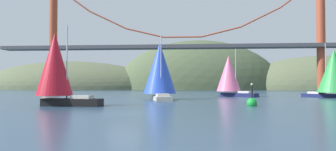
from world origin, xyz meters
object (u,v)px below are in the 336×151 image
sailboat_crimson_sail (56,67)px  sailboat_pink_spinnaker (229,75)px  sailboat_green_sail (333,72)px  sailboat_blue_spinnaker (160,70)px  channel_buoy (252,102)px  sailboat_orange_sail (51,75)px

sailboat_crimson_sail → sailboat_pink_spinnaker: size_ratio=0.95×
sailboat_green_sail → sailboat_pink_spinnaker: bearing=165.1°
sailboat_blue_spinnaker → sailboat_crimson_sail: sailboat_blue_spinnaker is taller
sailboat_green_sail → channel_buoy: size_ratio=3.67×
sailboat_orange_sail → sailboat_green_sail: 54.11m
sailboat_green_sail → channel_buoy: sailboat_green_sail is taller
sailboat_pink_spinnaker → channel_buoy: 29.80m
sailboat_orange_sail → sailboat_blue_spinnaker: (24.73, -17.65, 0.34)m
sailboat_orange_sail → channel_buoy: (36.16, -33.18, -3.81)m
sailboat_pink_spinnaker → channel_buoy: bearing=-90.2°
sailboat_green_sail → sailboat_pink_spinnaker: (-17.20, 4.56, -0.32)m
sailboat_orange_sail → sailboat_pink_spinnaker: size_ratio=0.88×
sailboat_green_sail → sailboat_crimson_sail: sailboat_green_sail is taller
sailboat_blue_spinnaker → sailboat_pink_spinnaker: size_ratio=1.08×
sailboat_blue_spinnaker → sailboat_crimson_sail: size_ratio=1.13×
sailboat_orange_sail → sailboat_blue_spinnaker: size_ratio=0.82×
sailboat_crimson_sail → sailboat_pink_spinnaker: bearing=56.7°
sailboat_blue_spinnaker → sailboat_pink_spinnaker: bearing=50.5°
sailboat_crimson_sail → channel_buoy: bearing=4.8°
sailboat_orange_sail → sailboat_green_sail: size_ratio=0.81×
channel_buoy → sailboat_green_sail: bearing=55.3°
sailboat_pink_spinnaker → channel_buoy: size_ratio=3.36×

